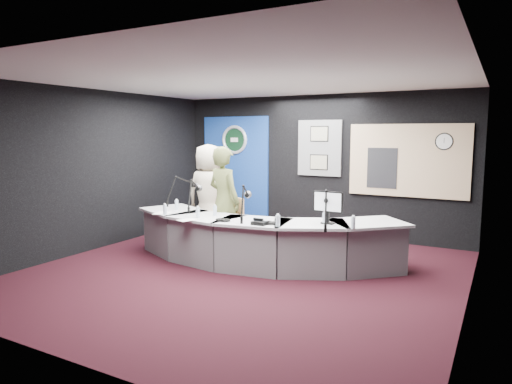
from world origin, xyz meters
The scene contains 33 objects.
ground centered at (0.00, 0.00, 0.00)m, with size 6.00×6.00×0.00m, color black.
ceiling centered at (0.00, 0.00, 2.80)m, with size 6.00×6.00×0.02m, color silver.
wall_back centered at (0.00, 3.00, 1.40)m, with size 6.00×0.02×2.80m, color black.
wall_front centered at (0.00, -3.00, 1.40)m, with size 6.00×0.02×2.80m, color black.
wall_left centered at (-3.00, 0.00, 1.40)m, with size 0.02×6.00×2.80m, color black.
wall_right centered at (3.00, 0.00, 1.40)m, with size 0.02×6.00×2.80m, color black.
broadcast_desk centered at (-0.05, 0.55, 0.38)m, with size 4.50×1.90×0.75m, color #B6B8BB, non-canonical shape.
backdrop_panel centered at (-1.90, 2.97, 1.25)m, with size 1.60×0.05×2.30m, color navy.
agency_seal centered at (-1.90, 2.93, 1.90)m, with size 0.63×0.63×0.07m, color silver.
seal_center centered at (-1.90, 2.94, 1.90)m, with size 0.48×0.48×0.01m, color black.
pinboard centered at (0.05, 2.97, 1.75)m, with size 0.90×0.04×1.10m, color slate.
framed_photo_upper centered at (0.05, 2.94, 2.03)m, with size 0.34×0.02×0.27m, color gray.
framed_photo_lower centered at (0.05, 2.94, 1.47)m, with size 0.34×0.02×0.27m, color gray.
booth_window_frame centered at (1.75, 2.97, 1.55)m, with size 2.12×0.06×1.32m, color tan.
booth_glow centered at (1.75, 2.96, 1.55)m, with size 2.00×0.02×1.20m, color #FFD5A1.
equipment_rack centered at (1.30, 2.94, 1.40)m, with size 0.55×0.02×0.75m, color black.
wall_clock centered at (2.35, 2.94, 1.90)m, with size 0.28×0.28×0.01m, color white.
armchair_left centered at (-1.50, 1.34, 0.46)m, with size 0.52×0.52×0.93m, color tan, non-canonical shape.
armchair_right centered at (-0.80, 0.77, 0.43)m, with size 0.49×0.49×0.87m, color tan, non-canonical shape.
draped_jacket centered at (-1.56, 1.59, 0.62)m, with size 0.50×0.10×0.70m, color #696658.
person_man centered at (-1.50, 1.34, 0.92)m, with size 0.90×0.59×1.84m, color beige.
person_woman centered at (-0.80, 0.77, 0.91)m, with size 0.67×0.44×1.83m, color #545B2F.
computer_monitor centered at (1.12, 0.55, 1.07)m, with size 0.45×0.03×0.30m, color black.
desk_phone centered at (0.29, 0.01, 0.78)m, with size 0.21×0.16×0.05m, color black.
headphones_near centered at (0.41, 0.14, 0.77)m, with size 0.22×0.22×0.04m, color black.
headphones_far centered at (-0.31, -0.01, 0.77)m, with size 0.19×0.19×0.03m, color black.
paper_stack centered at (-1.56, 0.09, 0.75)m, with size 0.22×0.32×0.00m, color white.
notepad centered at (-0.83, -0.20, 0.75)m, with size 0.19×0.26×0.00m, color white.
boom_mic_a centered at (-1.78, 0.93, 1.05)m, with size 0.38×0.68×0.60m, color black, non-canonical shape.
boom_mic_b centered at (-1.26, 0.56, 1.05)m, with size 0.33×0.70×0.60m, color black, non-canonical shape.
boom_mic_c centered at (-0.09, 0.25, 1.05)m, with size 0.35×0.70×0.60m, color black, non-canonical shape.
boom_mic_d centered at (1.17, 0.30, 1.05)m, with size 0.33×0.70×0.60m, color black, non-canonical shape.
water_bottles centered at (-0.02, 0.26, 0.84)m, with size 3.16×0.58×0.18m, color silver, non-canonical shape.
Camera 1 is at (3.30, -5.60, 2.04)m, focal length 32.00 mm.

